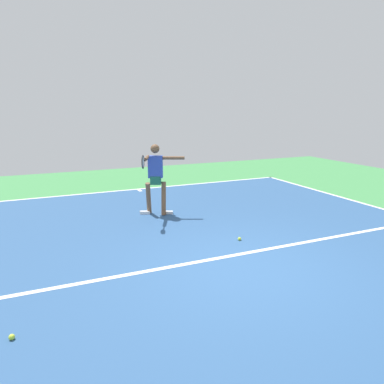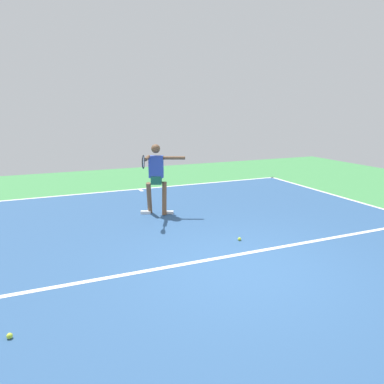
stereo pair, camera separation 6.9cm
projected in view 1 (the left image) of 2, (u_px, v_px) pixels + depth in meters
The scene contains 8 objects.
ground_plane at pixel (246, 268), 5.82m from camera, with size 21.37×21.37×0.00m, color #428E4C.
court_surface at pixel (246, 268), 5.82m from camera, with size 10.27×12.92×0.00m, color #2D5484.
court_line_baseline_near at pixel (138, 189), 11.54m from camera, with size 10.27×0.10×0.01m, color white.
court_line_service at pixel (230, 256), 6.29m from camera, with size 7.70×0.10×0.01m, color white.
court_line_centre_mark at pixel (140, 190), 11.36m from camera, with size 0.10×0.30×0.01m, color white.
tennis_player at pixel (156, 175), 8.58m from camera, with size 1.23×1.10×1.70m.
tennis_ball_near_player at pixel (12, 337), 4.01m from camera, with size 0.07×0.07×0.07m, color #C6E53D.
tennis_ball_centre_court at pixel (240, 239), 7.04m from camera, with size 0.07×0.07×0.07m, color #C6E53D.
Camera 1 is at (2.97, 4.59, 2.49)m, focal length 33.99 mm.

